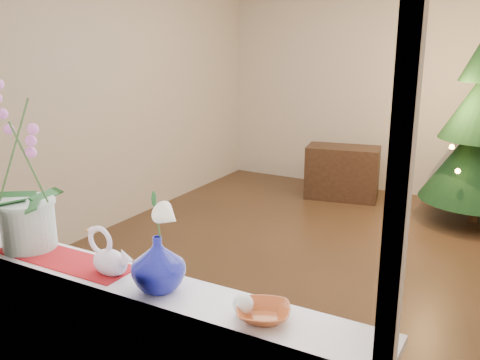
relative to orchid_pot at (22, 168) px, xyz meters
The scene contains 14 objects.
ground 2.76m from the orchid_pot, 75.34° to the left, with size 5.00×5.00×0.00m, color #3C2918.
wall_back 4.89m from the orchid_pot, 82.77° to the left, with size 4.50×0.10×2.70m, color beige.
wall_front 0.63m from the orchid_pot, 13.48° to the right, with size 4.50×0.10×2.70m, color beige.
wall_left 2.86m from the orchid_pot, 124.80° to the left, with size 0.10×5.00×2.70m, color beige.
windowsill 0.74m from the orchid_pot, ahead, with size 2.20×0.26×0.04m, color white.
window_frame 0.74m from the orchid_pot, 10.81° to the right, with size 2.22×0.06×1.60m, color white, non-canonical shape.
runner 0.45m from the orchid_pot, ahead, with size 0.70×0.20×0.01m, color maroon.
orchid_pot is the anchor object (origin of this frame).
swan 0.60m from the orchid_pot, ahead, with size 0.23×0.10×0.19m, color silver, non-canonical shape.
blue_vase 0.83m from the orchid_pot, ahead, with size 0.25×0.25×0.26m, color #090C66.
lily 0.79m from the orchid_pot, ahead, with size 0.14×0.08×0.19m, color white, non-canonical shape.
paperweight 1.22m from the orchid_pot, ahead, with size 0.08×0.08×0.08m, color silver.
amber_dish 1.30m from the orchid_pot, ahead, with size 0.16×0.16×0.04m, color #AA4C20.
side_table 4.42m from the orchid_pot, 89.01° to the left, with size 0.82×0.41×0.62m, color black.
Camera 1 is at (1.39, -3.90, 1.90)m, focal length 40.00 mm.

